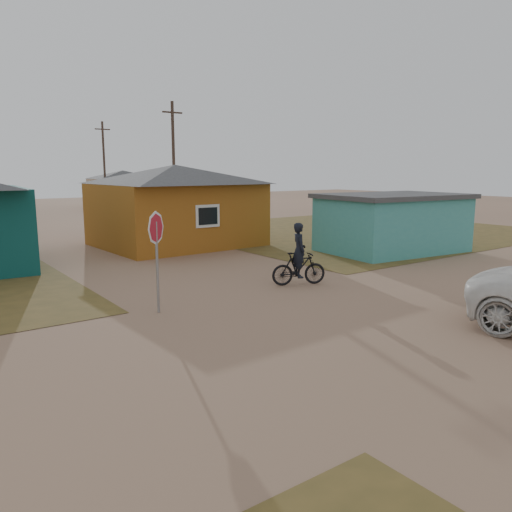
{
  "coord_description": "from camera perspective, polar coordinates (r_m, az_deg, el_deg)",
  "views": [
    {
      "loc": [
        -8.67,
        -8.0,
        3.66
      ],
      "look_at": [
        -0.67,
        3.0,
        1.3
      ],
      "focal_mm": 35.0,
      "sensor_mm": 36.0,
      "label": 1
    }
  ],
  "objects": [
    {
      "name": "utility_pole_far",
      "position": [
        48.76,
        -16.95,
        9.97
      ],
      "size": [
        1.4,
        0.2,
        8.0
      ],
      "color": "#433228",
      "rests_on": "ground"
    },
    {
      "name": "cyclist",
      "position": [
        15.99,
        4.92,
        -0.74
      ],
      "size": [
        1.84,
        1.14,
        2.01
      ],
      "color": "black",
      "rests_on": "ground"
    },
    {
      "name": "shed_turquoise",
      "position": [
        23.37,
        15.32,
        3.72
      ],
      "size": [
        6.71,
        4.93,
        2.6
      ],
      "color": "teal",
      "rests_on": "ground"
    },
    {
      "name": "stop_sign",
      "position": [
        12.87,
        -11.33,
        1.92
      ],
      "size": [
        0.84,
        0.29,
        2.64
      ],
      "color": "gray",
      "rests_on": "ground"
    },
    {
      "name": "house_yellow",
      "position": [
        24.73,
        -9.16,
        5.87
      ],
      "size": [
        7.72,
        6.76,
        3.9
      ],
      "color": "#9B5917",
      "rests_on": "ground"
    },
    {
      "name": "ground",
      "position": [
        12.35,
        10.85,
        -7.57
      ],
      "size": [
        120.0,
        120.0,
        0.0
      ],
      "primitive_type": "plane",
      "color": "#936E55"
    },
    {
      "name": "house_beige_east",
      "position": [
        51.53,
        -14.92,
        7.5
      ],
      "size": [
        6.95,
        6.05,
        3.6
      ],
      "color": "tan",
      "rests_on": "ground"
    },
    {
      "name": "utility_pole_near",
      "position": [
        33.62,
        -9.39,
        10.52
      ],
      "size": [
        1.4,
        0.2,
        8.0
      ],
      "color": "#433228",
      "rests_on": "ground"
    },
    {
      "name": "grass_ne",
      "position": [
        31.12,
        11.08,
        2.91
      ],
      "size": [
        20.0,
        18.0,
        0.0
      ],
      "primitive_type": "cube",
      "color": "brown",
      "rests_on": "ground"
    }
  ]
}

